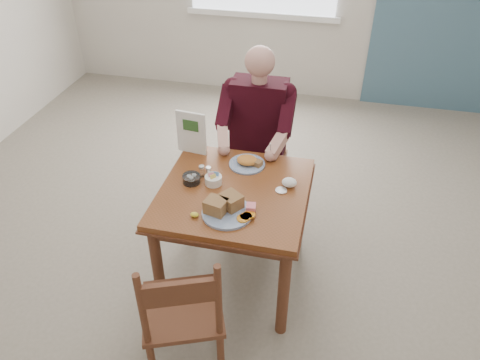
% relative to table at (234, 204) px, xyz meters
% --- Properties ---
extents(floor, '(6.00, 6.00, 0.00)m').
position_rel_table_xyz_m(floor, '(0.00, 0.00, -0.64)').
color(floor, '#6E6759').
rests_on(floor, ground).
extents(lemon_wedge, '(0.06, 0.05, 0.03)m').
position_rel_table_xyz_m(lemon_wedge, '(-0.16, -0.30, 0.13)').
color(lemon_wedge, yellow).
rests_on(lemon_wedge, table).
extents(napkin, '(0.11, 0.10, 0.06)m').
position_rel_table_xyz_m(napkin, '(0.32, 0.11, 0.14)').
color(napkin, white).
rests_on(napkin, table).
extents(metal_dish, '(0.07, 0.07, 0.01)m').
position_rel_table_xyz_m(metal_dish, '(0.29, 0.05, 0.12)').
color(metal_dish, silver).
rests_on(metal_dish, table).
extents(table, '(0.92, 0.92, 0.75)m').
position_rel_table_xyz_m(table, '(0.00, 0.00, 0.00)').
color(table, brown).
rests_on(table, ground).
extents(chair_far, '(0.42, 0.42, 0.95)m').
position_rel_table_xyz_m(chair_far, '(0.00, 0.80, -0.16)').
color(chair_far, '#5B2F1D').
rests_on(chair_far, ground).
extents(chair_near, '(0.55, 0.55, 0.95)m').
position_rel_table_xyz_m(chair_near, '(-0.09, -0.76, -0.16)').
color(chair_near, '#5B2F1D').
rests_on(chair_near, ground).
extents(diner, '(0.53, 0.56, 1.39)m').
position_rel_table_xyz_m(diner, '(0.00, 0.71, 0.17)').
color(diner, tan).
rests_on(diner, chair_far).
extents(near_plate, '(0.38, 0.38, 0.10)m').
position_rel_table_xyz_m(near_plate, '(0.01, -0.22, 0.15)').
color(near_plate, white).
rests_on(near_plate, table).
extents(far_plate, '(0.31, 0.31, 0.06)m').
position_rel_table_xyz_m(far_plate, '(0.03, 0.28, 0.14)').
color(far_plate, white).
rests_on(far_plate, table).
extents(caddy, '(0.13, 0.13, 0.08)m').
position_rel_table_xyz_m(caddy, '(-0.14, 0.03, 0.14)').
color(caddy, white).
rests_on(caddy, table).
extents(shakers, '(0.08, 0.04, 0.08)m').
position_rel_table_xyz_m(shakers, '(-0.21, 0.09, 0.15)').
color(shakers, white).
rests_on(shakers, table).
extents(creamer, '(0.14, 0.14, 0.05)m').
position_rel_table_xyz_m(creamer, '(-0.28, 0.02, 0.14)').
color(creamer, white).
rests_on(creamer, table).
extents(menu, '(0.21, 0.04, 0.31)m').
position_rel_table_xyz_m(menu, '(-0.38, 0.35, 0.27)').
color(menu, white).
rests_on(menu, table).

